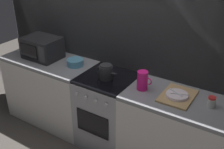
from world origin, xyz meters
name	(u,v)px	position (x,y,z in m)	size (l,w,h in m)	color
ground_plane	(108,140)	(0.00, 0.00, 0.00)	(8.00, 8.00, 0.00)	#47423D
back_wall	(122,43)	(0.00, 0.32, 1.20)	(3.60, 0.05, 2.40)	gray
counter_left	(52,90)	(-0.90, 0.00, 0.45)	(1.20, 0.60, 0.90)	silver
stove_unit	(107,111)	(0.00, 0.00, 0.45)	(0.60, 0.63, 0.90)	#9E9EA3
counter_right	(180,138)	(0.90, 0.00, 0.45)	(1.20, 0.60, 0.90)	silver
microwave	(42,48)	(-0.99, 0.01, 1.04)	(0.46, 0.35, 0.27)	black
kettle	(106,72)	(0.01, -0.03, 0.98)	(0.28, 0.15, 0.17)	#262628
mixing_bowl	(75,62)	(-0.49, 0.05, 0.94)	(0.20, 0.20, 0.08)	teal
pitcher	(143,80)	(0.45, -0.03, 1.00)	(0.16, 0.11, 0.20)	#E5197A
dish_pile	(177,96)	(0.81, 0.02, 0.92)	(0.30, 0.40, 0.06)	tan
spice_jar	(211,102)	(1.12, 0.03, 0.95)	(0.08, 0.08, 0.10)	silver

